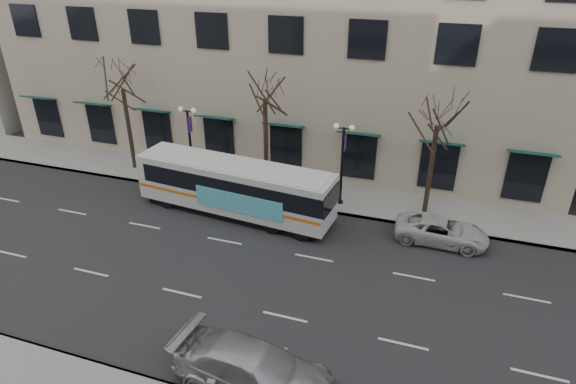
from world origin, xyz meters
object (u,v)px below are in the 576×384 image
at_px(tree_far_mid, 265,84).
at_px(silver_car, 256,371).
at_px(lamp_post_right, 342,161).
at_px(white_pickup, 442,231).
at_px(lamp_post_left, 190,141).
at_px(city_bus, 236,187).
at_px(tree_far_right, 440,109).
at_px(tree_far_left, 120,75).

bearing_deg(tree_far_mid, silver_car, -70.75).
relative_size(lamp_post_right, white_pickup, 1.08).
relative_size(lamp_post_left, city_bus, 0.43).
xyz_separation_m(tree_far_right, lamp_post_left, (-14.99, -0.60, -3.48)).
bearing_deg(city_bus, tree_far_left, 165.24).
height_order(tree_far_mid, white_pickup, tree_far_mid).
height_order(tree_far_right, city_bus, tree_far_right).
height_order(tree_far_mid, silver_car, tree_far_mid).
relative_size(lamp_post_left, silver_car, 0.85).
bearing_deg(silver_car, city_bus, 32.74).
distance_m(tree_far_right, lamp_post_right, 6.11).
relative_size(tree_far_left, city_bus, 0.69).
distance_m(tree_far_right, white_pickup, 6.51).
bearing_deg(tree_far_right, lamp_post_left, -177.71).
xyz_separation_m(lamp_post_left, white_pickup, (16.02, -2.28, -2.27)).
height_order(tree_far_right, silver_car, tree_far_right).
xyz_separation_m(tree_far_left, white_pickup, (21.03, -2.88, -6.03)).
bearing_deg(white_pickup, silver_car, 155.24).
xyz_separation_m(tree_far_left, silver_car, (15.23, -14.99, -5.81)).
height_order(silver_car, white_pickup, silver_car).
relative_size(tree_far_mid, tree_far_right, 1.06).
bearing_deg(white_pickup, lamp_post_right, 70.11).
bearing_deg(tree_far_left, lamp_post_right, -2.29).
bearing_deg(lamp_post_right, tree_far_right, 6.85).
bearing_deg(tree_far_mid, lamp_post_left, -173.15).
bearing_deg(lamp_post_left, tree_far_right, 2.29).
relative_size(tree_far_right, lamp_post_left, 1.55).
relative_size(tree_far_mid, lamp_post_right, 1.64).
bearing_deg(tree_far_mid, lamp_post_right, -6.83).
distance_m(lamp_post_left, white_pickup, 16.34).
bearing_deg(lamp_post_right, lamp_post_left, 180.00).
height_order(lamp_post_left, lamp_post_right, same).
bearing_deg(silver_car, tree_far_left, 51.33).
height_order(tree_far_left, city_bus, tree_far_left).
distance_m(lamp_post_left, lamp_post_right, 10.00).
bearing_deg(lamp_post_right, city_bus, -152.32).
bearing_deg(silver_car, tree_far_mid, 25.12).
relative_size(tree_far_right, silver_car, 1.32).
distance_m(tree_far_mid, tree_far_right, 10.01).
xyz_separation_m(tree_far_left, tree_far_right, (20.00, 0.00, -0.28)).
height_order(tree_far_mid, lamp_post_left, tree_far_mid).
bearing_deg(tree_far_mid, white_pickup, -14.61).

